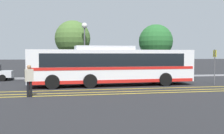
{
  "coord_description": "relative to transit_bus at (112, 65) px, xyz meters",
  "views": [
    {
      "loc": [
        -2.99,
        -20.03,
        2.38
      ],
      "look_at": [
        0.74,
        -0.3,
        1.42
      ],
      "focal_mm": 42.0,
      "sensor_mm": 36.0,
      "label": 1
    }
  ],
  "objects": [
    {
      "name": "street_lamp",
      "position": [
        -1.45,
        7.67,
        2.91
      ],
      "size": [
        0.6,
        0.6,
        5.68
      ],
      "color": "#59595E",
      "rests_on": "ground_plane"
    },
    {
      "name": "ground_plane",
      "position": [
        -0.72,
        0.3,
        -1.57
      ],
      "size": [
        220.0,
        220.0,
        0.0
      ],
      "primitive_type": "plane",
      "color": "#262628"
    },
    {
      "name": "tree_1",
      "position": [
        -2.57,
        10.16,
        2.64
      ],
      "size": [
        3.99,
        3.99,
        6.21
      ],
      "color": "#513823",
      "rests_on": "ground_plane"
    },
    {
      "name": "curb_strip",
      "position": [
        0.02,
        6.62,
        -1.49
      ],
      "size": [
        40.44,
        0.36,
        0.15
      ],
      "primitive_type": "cube",
      "color": "#99999E",
      "rests_on": "ground_plane"
    },
    {
      "name": "lane_strip_1",
      "position": [
        0.02,
        -3.45,
        -1.56
      ],
      "size": [
        32.44,
        0.2,
        0.01
      ],
      "primitive_type": "cube",
      "rotation": [
        0.0,
        0.0,
        1.57
      ],
      "color": "gold",
      "rests_on": "ground_plane"
    },
    {
      "name": "parked_car_1",
      "position": [
        -4.83,
        5.18,
        -0.83
      ],
      "size": [
        4.57,
        2.07,
        1.43
      ],
      "rotation": [
        0.0,
        0.0,
        -1.54
      ],
      "color": "black",
      "rests_on": "ground_plane"
    },
    {
      "name": "transit_bus",
      "position": [
        0.0,
        0.0,
        0.0
      ],
      "size": [
        12.83,
        3.02,
        3.03
      ],
      "rotation": [
        0.0,
        0.0,
        -1.54
      ],
      "color": "silver",
      "rests_on": "ground_plane"
    },
    {
      "name": "lane_strip_0",
      "position": [
        0.02,
        -2.2,
        -1.56
      ],
      "size": [
        32.44,
        0.2,
        0.01
      ],
      "primitive_type": "cube",
      "rotation": [
        0.0,
        0.0,
        1.57
      ],
      "color": "gold",
      "rests_on": "ground_plane"
    },
    {
      "name": "pedestrian_0",
      "position": [
        -5.56,
        -4.51,
        -0.53
      ],
      "size": [
        0.47,
        0.43,
        1.8
      ],
      "rotation": [
        0.0,
        0.0,
        0.63
      ],
      "color": "black",
      "rests_on": "ground_plane"
    },
    {
      "name": "tree_0",
      "position": [
        7.81,
        11.6,
        2.46
      ],
      "size": [
        4.25,
        4.25,
        6.16
      ],
      "color": "#513823",
      "rests_on": "ground_plane"
    },
    {
      "name": "lane_strip_2",
      "position": [
        0.02,
        -4.37,
        -1.56
      ],
      "size": [
        32.44,
        0.2,
        0.01
      ],
      "primitive_type": "cube",
      "rotation": [
        0.0,
        0.0,
        1.57
      ],
      "color": "gold",
      "rests_on": "ground_plane"
    },
    {
      "name": "bus_stop_sign",
      "position": [
        8.03,
        -1.05,
        0.18
      ],
      "size": [
        0.07,
        0.4,
        2.79
      ],
      "rotation": [
        0.0,
        0.0,
        -1.54
      ],
      "color": "#59595E",
      "rests_on": "ground_plane"
    }
  ]
}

